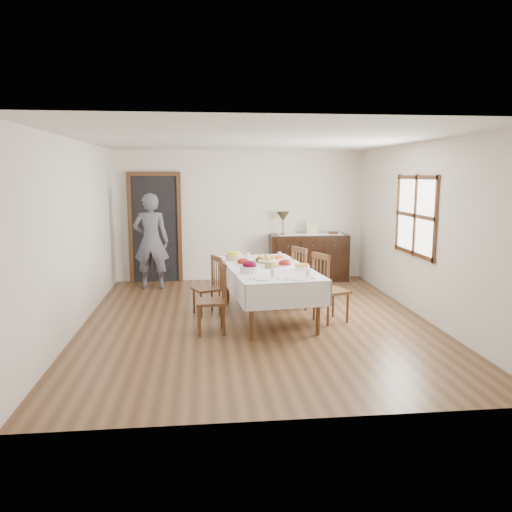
{
  "coord_description": "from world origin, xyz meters",
  "views": [
    {
      "loc": [
        -0.77,
        -7.02,
        2.12
      ],
      "look_at": [
        0.0,
        0.1,
        0.95
      ],
      "focal_mm": 35.0,
      "sensor_mm": 36.0,
      "label": 1
    }
  ],
  "objects": [
    {
      "name": "butter_dish",
      "position": [
        0.04,
        0.03,
        0.81
      ],
      "size": [
        0.15,
        0.1,
        0.07
      ],
      "color": "white",
      "rests_on": "dining_table"
    },
    {
      "name": "dining_table",
      "position": [
        0.18,
        0.16,
        0.68
      ],
      "size": [
        1.39,
        2.37,
        0.78
      ],
      "rotation": [
        0.0,
        0.0,
        0.11
      ],
      "color": "white",
      "rests_on": "ground"
    },
    {
      "name": "chair_left_near",
      "position": [
        -0.62,
        -0.47,
        0.49
      ],
      "size": [
        0.42,
        0.42,
        0.96
      ],
      "rotation": [
        0.0,
        0.0,
        -1.52
      ],
      "color": "#50301A",
      "rests_on": "ground"
    },
    {
      "name": "table_lamp",
      "position": [
        0.82,
        2.73,
        1.29
      ],
      "size": [
        0.26,
        0.26,
        0.46
      ],
      "color": "brown",
      "rests_on": "sideboard"
    },
    {
      "name": "setting_right",
      "position": [
        0.52,
        -0.71,
        0.8
      ],
      "size": [
        0.43,
        0.31,
        0.1
      ],
      "color": "white",
      "rests_on": "dining_table"
    },
    {
      "name": "setting_left",
      "position": [
        0.05,
        -0.66,
        0.8
      ],
      "size": [
        0.43,
        0.31,
        0.1
      ],
      "color": "white",
      "rests_on": "dining_table"
    },
    {
      "name": "ham_platter_b",
      "position": [
        0.45,
        0.21,
        0.81
      ],
      "size": [
        0.27,
        0.27,
        0.11
      ],
      "color": "white",
      "rests_on": "dining_table"
    },
    {
      "name": "runner",
      "position": [
        1.38,
        2.73,
        0.94
      ],
      "size": [
        1.3,
        0.35,
        0.01
      ],
      "color": "white",
      "rests_on": "sideboard"
    },
    {
      "name": "sideboard",
      "position": [
        1.35,
        2.72,
        0.47
      ],
      "size": [
        1.56,
        0.56,
        0.93
      ],
      "color": "black",
      "rests_on": "ground"
    },
    {
      "name": "room_shell",
      "position": [
        -0.15,
        0.42,
        1.64
      ],
      "size": [
        5.02,
        6.02,
        2.65
      ],
      "color": "white",
      "rests_on": "ground"
    },
    {
      "name": "glass_far_a",
      "position": [
        -0.05,
        0.93,
        0.82
      ],
      "size": [
        0.07,
        0.07,
        0.09
      ],
      "color": "silver",
      "rests_on": "dining_table"
    },
    {
      "name": "chair_right_far",
      "position": [
        0.87,
        0.69,
        0.5
      ],
      "size": [
        0.54,
        0.54,
        0.99
      ],
      "rotation": [
        0.0,
        0.0,
        1.98
      ],
      "color": "#50301A",
      "rests_on": "ground"
    },
    {
      "name": "beet_bowl",
      "position": [
        -0.13,
        -0.25,
        0.85
      ],
      "size": [
        0.27,
        0.27,
        0.16
      ],
      "color": "white",
      "rests_on": "dining_table"
    },
    {
      "name": "ground",
      "position": [
        0.0,
        0.0,
        0.0
      ],
      "size": [
        6.0,
        6.0,
        0.0
      ],
      "primitive_type": "plane",
      "color": "brown"
    },
    {
      "name": "person",
      "position": [
        -1.73,
        2.34,
        0.96
      ],
      "size": [
        0.62,
        0.42,
        1.91
      ],
      "primitive_type": "imported",
      "rotation": [
        0.0,
        0.0,
        3.08
      ],
      "color": "#555562",
      "rests_on": "ground"
    },
    {
      "name": "deco_bowl",
      "position": [
        1.85,
        2.72,
        0.96
      ],
      "size": [
        0.2,
        0.2,
        0.06
      ],
      "color": "#50301A",
      "rests_on": "sideboard"
    },
    {
      "name": "carrot_bowl",
      "position": [
        0.39,
        0.59,
        0.82
      ],
      "size": [
        0.22,
        0.22,
        0.09
      ],
      "color": "white",
      "rests_on": "dining_table"
    },
    {
      "name": "pineapple_bowl",
      "position": [
        -0.28,
        0.77,
        0.84
      ],
      "size": [
        0.27,
        0.27,
        0.14
      ],
      "color": "#C8B786",
      "rests_on": "dining_table"
    },
    {
      "name": "glass_far_b",
      "position": [
        0.48,
        0.92,
        0.83
      ],
      "size": [
        0.06,
        0.06,
        0.1
      ],
      "color": "silver",
      "rests_on": "dining_table"
    },
    {
      "name": "chair_right_near",
      "position": [
        1.02,
        -0.16,
        0.52
      ],
      "size": [
        0.55,
        0.55,
        1.02
      ],
      "rotation": [
        0.0,
        0.0,
        1.95
      ],
      "color": "#50301A",
      "rests_on": "ground"
    },
    {
      "name": "ham_platter_a",
      "position": [
        -0.16,
        0.41,
        0.81
      ],
      "size": [
        0.31,
        0.31,
        0.11
      ],
      "color": "white",
      "rests_on": "dining_table"
    },
    {
      "name": "picture_frame",
      "position": [
        1.4,
        2.68,
        1.07
      ],
      "size": [
        0.22,
        0.08,
        0.28
      ],
      "color": "beige",
      "rests_on": "sideboard"
    },
    {
      "name": "egg_basket",
      "position": [
        0.18,
        0.62,
        0.81
      ],
      "size": [
        0.26,
        0.26,
        0.11
      ],
      "color": "black",
      "rests_on": "dining_table"
    },
    {
      "name": "casserole_dish",
      "position": [
        0.64,
        -0.12,
        0.82
      ],
      "size": [
        0.22,
        0.22,
        0.08
      ],
      "color": "white",
      "rests_on": "dining_table"
    },
    {
      "name": "chair_left_far",
      "position": [
        -0.68,
        0.45,
        0.45
      ],
      "size": [
        0.48,
        0.48,
        0.89
      ],
      "rotation": [
        0.0,
        0.0,
        -1.19
      ],
      "color": "#50301A",
      "rests_on": "ground"
    },
    {
      "name": "bread_basket",
      "position": [
        0.17,
        0.14,
        0.84
      ],
      "size": [
        0.29,
        0.29,
        0.17
      ],
      "color": "olive",
      "rests_on": "dining_table"
    }
  ]
}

